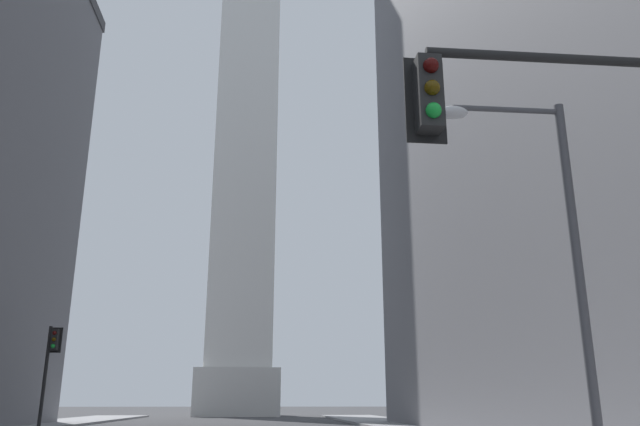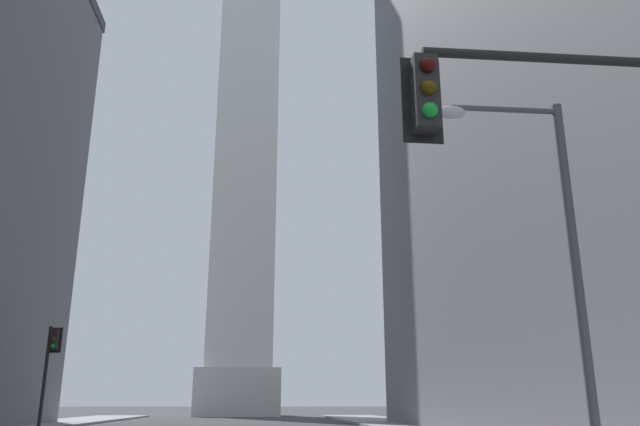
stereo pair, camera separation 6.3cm
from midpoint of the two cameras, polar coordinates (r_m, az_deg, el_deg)
name	(u,v)px [view 1 (the left image)]	position (r m, az deg, el deg)	size (l,w,h in m)	color
obelisk	(248,121)	(75.58, -6.62, 8.39)	(8.65, 8.65, 69.46)	silver
traffic_light_mid_left	(50,361)	(36.42, -23.53, -12.28)	(0.79, 0.51, 5.26)	black
traffic_light_near_right	(626,150)	(9.72, 26.04, 5.18)	(4.78, 0.50, 6.29)	black
street_lamp	(553,234)	(13.44, 20.39, -1.79)	(2.77, 0.36, 7.55)	#4C4C51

